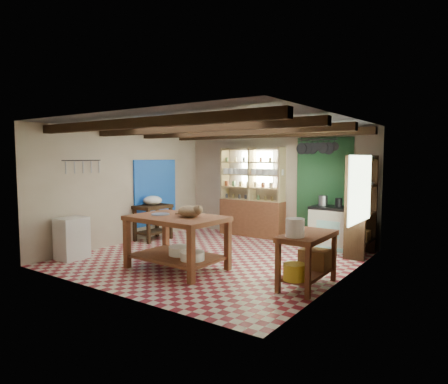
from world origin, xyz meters
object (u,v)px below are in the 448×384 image
Objects in this scene: work_table at (177,243)px; cat at (189,211)px; white_cabinet at (72,238)px; stove at (333,227)px; prep_table at (153,223)px; right_counter at (307,260)px.

work_table is 0.62m from cat.
work_table is at bearing 16.74° from white_cabinet.
white_cabinet is (-2.13, -0.64, -0.07)m from work_table.
white_cabinet is at bearing -133.10° from stove.
prep_table is 0.73× the size of right_counter.
work_table is 2.30m from right_counter.
white_cabinet is (-0.02, -2.16, -0.02)m from prep_table.
right_counter is 2.60× the size of cat.
stove is at bearing 24.20° from prep_table.
white_cabinet is 2.56m from cat.
stove is at bearing 44.66° from white_cabinet.
stove is 1.11× the size of prep_table.
stove is 1.15× the size of white_cabinet.
work_table is 1.97× the size of prep_table.
right_counter is at bearing 2.01° from cat.
prep_table is at bearing 89.44° from white_cabinet.
white_cabinet is at bearing -161.47° from work_table.
work_table is at bearing -34.61° from prep_table.
work_table reaches higher than white_cabinet.
stove reaches higher than prep_table.
work_table reaches higher than prep_table.
prep_table reaches higher than right_counter.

